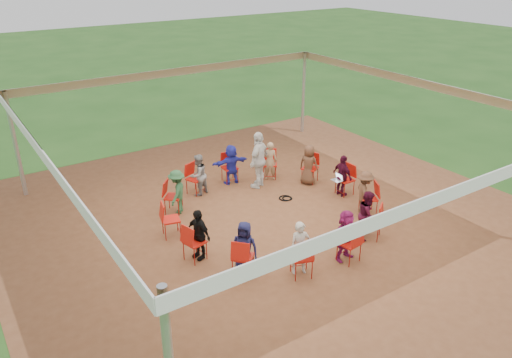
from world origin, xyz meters
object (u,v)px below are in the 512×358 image
chair_3 (230,168)px  person_seated_0 (342,176)px  chair_0 (345,180)px  chair_6 (171,220)px  person_seated_6 (198,234)px  chair_11 (372,221)px  chair_1 (310,168)px  person_seated_3 (231,164)px  chair_2 (270,164)px  chair_12 (369,198)px  person_seated_5 (177,192)px  chair_5 (173,197)px  person_seated_7 (244,248)px  person_seated_8 (300,248)px  person_seated_4 (198,175)px  person_seated_9 (346,235)px  person_seated_1 (309,165)px  chair_8 (243,257)px  laptop (338,178)px  cable_coil (286,198)px  chair_10 (349,243)px  chair_9 (302,257)px  standing_person (259,160)px  chair_7 (195,242)px  person_seated_11 (365,193)px  person_seated_2 (270,161)px  chair_4 (195,179)px  person_seated_10 (368,214)px

chair_3 → person_seated_0: bearing=136.9°
chair_0 → chair_6: bearing=83.1°
person_seated_6 → chair_11: bearing=54.4°
chair_1 → person_seated_3: bearing=30.3°
chair_2 → chair_12: (0.83, -3.31, 0.00)m
chair_12 → person_seated_5: bearing=83.2°
chair_12 → person_seated_0: person_seated_0 is taller
person_seated_6 → chair_12: bearing=68.7°
chair_0 → chair_1: same height
chair_5 → person_seated_3: person_seated_3 is taller
person_seated_7 → person_seated_8: size_ratio=1.00×
chair_11 → chair_5: bearing=96.9°
person_seated_3 → person_seated_4: bearing=13.8°
chair_2 → person_seated_0: 2.34m
person_seated_9 → chair_12: bearing=25.1°
person_seated_1 → person_seated_4: (-3.05, 1.15, 0.00)m
chair_8 → laptop: chair_8 is taller
cable_coil → chair_10: bearing=-102.1°
person_seated_1 → person_seated_0: bearing=166.2°
chair_9 → standing_person: (1.74, 4.19, 0.40)m
chair_12 → person_seated_4: 4.70m
person_seated_6 → chair_2: bearing=111.3°
chair_7 → person_seated_11: (4.67, -0.51, 0.16)m
chair_6 → chair_12: (4.78, -1.80, 0.00)m
chair_7 → person_seated_9: person_seated_9 is taller
person_seated_1 → person_seated_2: 1.17m
chair_11 → person_seated_9: (-1.17, -0.32, 0.16)m
chair_7 → person_seated_11: size_ratio=0.75×
person_seated_3 → standing_person: size_ratio=0.71×
chair_10 → person_seated_8: bearing=160.6°
chair_11 → cable_coil: chair_11 is taller
chair_10 → chair_8: bearing=152.3°
chair_0 → person_seated_5: bearing=69.7°
chair_11 → chair_4: bearing=83.1°
chair_4 → person_seated_6: bearing=43.1°
chair_9 → person_seated_0: (3.36, 2.42, 0.16)m
chair_5 → chair_10: same height
chair_2 → person_seated_10: (-0.06, -4.14, 0.16)m
chair_11 → laptop: bearing=34.1°
person_seated_4 → person_seated_11: 4.59m
person_seated_8 → person_seated_9: 1.17m
chair_8 → person_seated_1: person_seated_1 is taller
person_seated_2 → person_seated_7: same height
chair_6 → chair_11: size_ratio=1.00×
chair_10 → chair_1: bearing=55.4°
chair_4 → person_seated_2: (2.31, -0.38, 0.16)m
chair_11 → person_seated_3: size_ratio=0.75×
chair_5 → person_seated_6: size_ratio=0.75×
chair_1 → person_seated_4: (-3.15, 1.09, 0.16)m
person_seated_2 → standing_person: 0.65m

